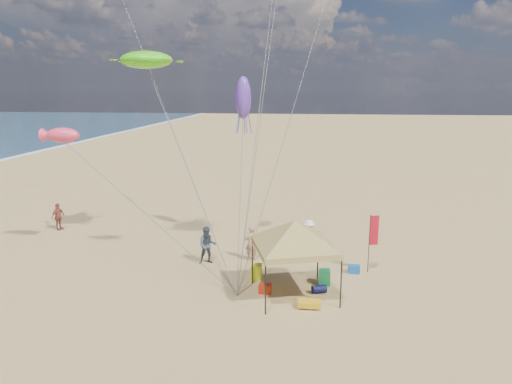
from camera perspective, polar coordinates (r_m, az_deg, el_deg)
ground at (r=20.05m, az=-1.08°, el=-13.12°), size 280.00×280.00×0.00m
canopy_tent at (r=19.62m, az=4.71°, el=-3.80°), size 5.92×5.92×3.81m
feather_flag at (r=23.00m, az=13.91°, el=-4.91°), size 0.43×0.12×2.88m
cooler_red at (r=20.79m, az=1.09°, el=-11.57°), size 0.54×0.38×0.38m
cooler_blue at (r=23.30m, az=11.73°, el=-9.11°), size 0.54×0.38×0.38m
bag_navy at (r=20.95m, az=7.63°, el=-11.52°), size 0.69×0.54×0.36m
bag_orange at (r=24.03m, az=2.22°, el=-8.19°), size 0.54×0.69×0.36m
chair_green at (r=21.73m, az=8.25°, el=-10.14°), size 0.50×0.50×0.70m
chair_yellow at (r=22.09m, az=0.06°, el=-9.61°), size 0.50×0.50×0.70m
crate_grey at (r=19.58m, az=6.41°, el=-13.40°), size 0.34×0.30×0.28m
beach_cart at (r=19.58m, az=6.44°, el=-13.21°), size 0.90×0.50×0.24m
person_near_a at (r=24.24m, az=-0.60°, el=-6.14°), size 0.80×0.71×1.83m
person_near_b at (r=23.87m, az=-5.87°, el=-6.42°), size 1.09×0.95×1.90m
person_near_c at (r=25.64m, az=6.42°, el=-5.27°), size 1.25×0.89×1.75m
person_far_a at (r=31.74m, az=-22.76°, el=-2.74°), size 0.67×1.07×1.70m
turtle_kite at (r=25.27m, az=-13.12°, el=15.25°), size 2.69×2.17×0.89m
fish_kite at (r=25.88m, az=-22.27°, el=6.37°), size 1.75×0.89×0.77m
squid_kite at (r=26.03m, az=-1.55°, el=11.30°), size 0.94×0.94×2.28m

